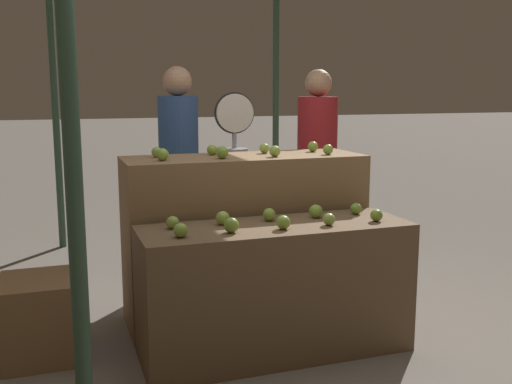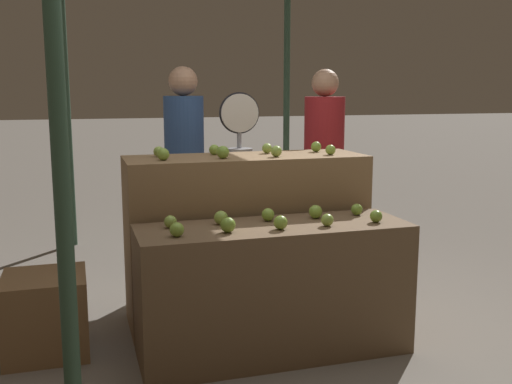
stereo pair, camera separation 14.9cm
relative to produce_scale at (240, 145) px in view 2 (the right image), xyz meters
The scene contains 25 objects.
ground_plane 1.70m from the produce_scale, 96.02° to the right, with size 60.00×60.00×0.00m, color gray.
display_counter_front 1.46m from the produce_scale, 96.02° to the right, with size 1.62×0.55×0.80m, color brown.
display_counter_back 0.87m from the produce_scale, 101.59° to the right, with size 1.62×0.55×1.14m, color olive.
apple_front_0 1.57m from the produce_scale, 118.30° to the right, with size 0.08×0.08×0.08m, color #84AD3D.
apple_front_1 1.44m from the produce_scale, 108.10° to the right, with size 0.09×0.09×0.09m, color #7AA338.
apple_front_2 1.40m from the produce_scale, 95.63° to the right, with size 0.08×0.08×0.08m, color #84AD3D.
apple_front_3 1.40m from the produce_scale, 83.21° to the right, with size 0.07×0.07×0.07m, color #8EB247.
apple_front_4 1.47m from the produce_scale, 70.32° to the right, with size 0.08×0.08×0.08m, color #7AA338.
apple_front_5 1.39m from the produce_scale, 122.67° to the right, with size 0.07×0.07×0.07m, color #8EB247.
apple_front_6 1.25m from the produce_scale, 110.69° to the right, with size 0.08×0.08×0.08m, color #8EB247.
apple_front_7 1.17m from the produce_scale, 96.68° to the right, with size 0.08×0.08×0.08m, color #84AD3D.
apple_front_8 1.19m from the produce_scale, 81.19° to the right, with size 0.08×0.08×0.08m, color #84AD3D.
apple_front_9 1.26m from the produce_scale, 67.47° to the right, with size 0.07×0.07×0.07m, color #7AA338.
apple_back_0 1.02m from the produce_scale, 133.65° to the right, with size 0.08×0.08×0.08m, color #84AD3D.
apple_back_1 0.81m from the produce_scale, 113.03° to the right, with size 0.08×0.08×0.08m, color #7AA338.
apple_back_2 0.76m from the produce_scale, 86.53° to the right, with size 0.08×0.08×0.08m, color #8EB247.
apple_back_3 0.87m from the produce_scale, 59.45° to the right, with size 0.07×0.07×0.07m, color #84AD3D.
apple_back_4 0.88m from the produce_scale, 142.84° to the right, with size 0.07×0.07×0.07m, color #8EB247.
apple_back_5 0.61m from the produce_scale, 121.89° to the right, with size 0.07×0.07×0.07m, color #84AD3D.
apple_back_6 0.53m from the produce_scale, 83.96° to the right, with size 0.07×0.07×0.07m, color #8EB247.
apple_back_7 0.68m from the produce_scale, 51.73° to the right, with size 0.07×0.07×0.07m, color #7AA338.
produce_scale is the anchor object (origin of this frame).
person_vendor_at_scale 0.48m from the produce_scale, 146.38° to the left, with size 0.43×0.43×1.77m.
person_customer_left 0.85m from the produce_scale, 15.25° to the left, with size 0.42×0.42×1.75m.
wooden_crate_side 1.91m from the produce_scale, 149.90° to the right, with size 0.49×0.49×0.49m, color olive.
Camera 2 is at (-1.10, -3.27, 1.59)m, focal length 42.00 mm.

